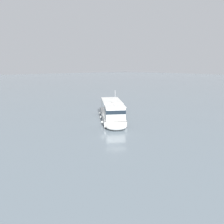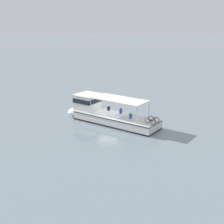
# 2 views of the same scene
# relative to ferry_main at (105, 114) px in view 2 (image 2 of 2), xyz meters

# --- Properties ---
(ground_plane) EXTENTS (400.00, 400.00, 0.00)m
(ground_plane) POSITION_rel_ferry_main_xyz_m (0.39, -0.30, -1.02)
(ground_plane) COLOR gray
(ferry_main) EXTENTS (9.80, 12.19, 5.32)m
(ferry_main) POSITION_rel_ferry_main_xyz_m (0.00, 0.00, 0.00)
(ferry_main) COLOR white
(ferry_main) RESTS_ON ground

